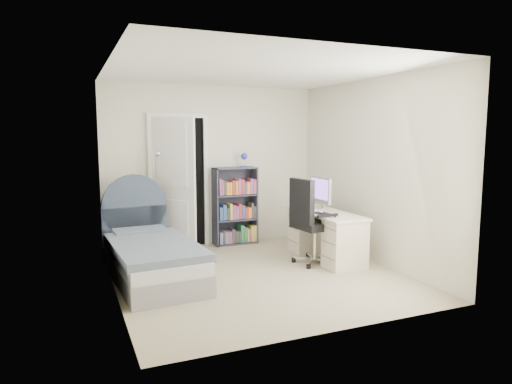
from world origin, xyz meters
name	(u,v)px	position (x,y,z in m)	size (l,w,h in m)	color
room_shell	(257,176)	(0.00, 0.00, 1.25)	(3.50, 3.70, 2.60)	gray
door	(175,183)	(-0.65, 1.56, 1.03)	(0.92, 0.68, 2.06)	black
bed	(151,256)	(-1.23, 0.41, 0.27)	(1.04, 2.01, 1.20)	gray
nightstand	(150,230)	(-1.06, 1.49, 0.37)	(0.38, 0.38, 0.57)	tan
floor_lamp	(156,212)	(-0.94, 1.58, 0.62)	(0.22, 0.22, 1.51)	silver
bookcase	(236,209)	(0.34, 1.65, 0.57)	(0.69, 0.30, 1.46)	#3B3E50
desk	(325,233)	(1.18, 0.31, 0.37)	(0.55, 1.38, 1.13)	beige
office_chair	(310,217)	(0.85, 0.17, 0.64)	(0.62, 0.64, 1.17)	silver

